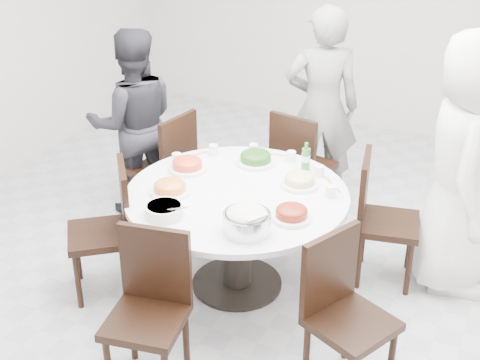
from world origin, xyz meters
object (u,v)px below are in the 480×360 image
at_px(chair_ne, 389,221).
at_px(diner_right, 465,164).
at_px(chair_n, 304,164).
at_px(diner_middle, 322,108).
at_px(dining_table, 237,240).
at_px(diner_left, 134,123).
at_px(beverage_bottle, 306,156).
at_px(rice_bowl, 247,223).
at_px(soup_bowl, 164,210).
at_px(chair_sw, 99,232).
at_px(chair_s, 145,318).
at_px(chair_nw, 162,167).
at_px(chair_se, 352,320).

relative_size(chair_ne, diner_right, 0.52).
distance_m(chair_n, diner_middle, 0.50).
distance_m(dining_table, diner_left, 1.47).
bearing_deg(beverage_bottle, diner_left, 174.93).
height_order(diner_right, rice_bowl, diner_right).
height_order(chair_n, soup_bowl, chair_n).
xyz_separation_m(chair_sw, diner_left, (-0.42, 1.10, 0.31)).
bearing_deg(diner_right, soup_bowl, 118.92).
bearing_deg(soup_bowl, chair_n, 78.33).
relative_size(chair_s, rice_bowl, 3.28).
xyz_separation_m(chair_sw, beverage_bottle, (1.12, 0.97, 0.38)).
bearing_deg(diner_middle, diner_left, 7.50).
xyz_separation_m(rice_bowl, soup_bowl, (-0.55, -0.05, -0.02)).
bearing_deg(soup_bowl, chair_s, -69.23).
bearing_deg(chair_ne, chair_sw, 108.22).
bearing_deg(diner_right, chair_nw, 85.40).
bearing_deg(diner_right, diner_left, 83.95).
relative_size(chair_ne, beverage_bottle, 4.53).
relative_size(diner_middle, rice_bowl, 5.94).
xyz_separation_m(soup_bowl, beverage_bottle, (0.57, 0.99, 0.07)).
height_order(chair_nw, diner_middle, diner_middle).
bearing_deg(diner_left, dining_table, 112.89).
bearing_deg(chair_s, diner_left, 114.16).
bearing_deg(diner_middle, rice_bowl, 71.92).
bearing_deg(chair_n, chair_nw, 39.49).
xyz_separation_m(diner_middle, soup_bowl, (-0.36, -1.93, -0.07)).
bearing_deg(rice_bowl, chair_n, 97.66).
xyz_separation_m(chair_n, diner_right, (1.28, -0.42, 0.44)).
height_order(chair_ne, diner_middle, diner_middle).
relative_size(diner_middle, beverage_bottle, 8.20).
distance_m(chair_sw, diner_left, 1.22).
height_order(chair_s, diner_left, diner_left).
bearing_deg(beverage_bottle, chair_sw, -139.09).
bearing_deg(rice_bowl, beverage_bottle, 88.72).
distance_m(chair_s, soup_bowl, 0.73).
bearing_deg(diner_left, diner_right, 142.32).
height_order(diner_right, beverage_bottle, diner_right).
relative_size(chair_sw, diner_middle, 0.55).
bearing_deg(rice_bowl, chair_s, -115.14).
bearing_deg(chair_s, diner_right, 42.34).
xyz_separation_m(chair_n, diner_middle, (0.02, 0.31, 0.38)).
xyz_separation_m(chair_se, diner_middle, (-0.92, 2.08, 0.38)).
bearing_deg(diner_left, chair_n, 161.30).
xyz_separation_m(chair_sw, rice_bowl, (1.09, 0.02, 0.34)).
height_order(chair_nw, diner_right, diner_right).
xyz_separation_m(chair_n, diner_left, (-1.30, -0.49, 0.31)).
bearing_deg(chair_sw, diner_middle, 116.24).
bearing_deg(beverage_bottle, chair_se, -57.89).
bearing_deg(chair_sw, rice_bowl, 52.78).
xyz_separation_m(chair_nw, diner_middle, (1.05, 0.86, 0.38)).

